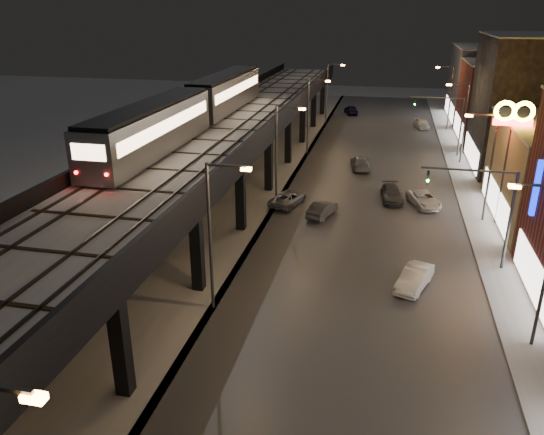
{
  "coord_description": "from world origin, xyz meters",
  "views": [
    {
      "loc": [
        8.65,
        -13.01,
        16.8
      ],
      "look_at": [
        2.28,
        15.79,
        5.0
      ],
      "focal_mm": 35.0,
      "sensor_mm": 36.0,
      "label": 1
    }
  ],
  "objects_px": {
    "car_far_white": "(351,110)",
    "car_onc_dark": "(424,200)",
    "car_mid_silver": "(288,199)",
    "subway_train": "(195,106)",
    "car_onc_white": "(392,195)",
    "car_near_white": "(322,210)",
    "car_mid_dark": "(360,163)",
    "car_onc_red": "(422,124)",
    "car_onc_silver": "(414,279)"
  },
  "relations": [
    {
      "from": "subway_train",
      "to": "car_onc_dark",
      "type": "xyz_separation_m",
      "value": [
        20.8,
        1.12,
        -7.77
      ]
    },
    {
      "from": "car_far_white",
      "to": "car_onc_red",
      "type": "height_order",
      "value": "car_far_white"
    },
    {
      "from": "car_onc_dark",
      "to": "car_onc_white",
      "type": "bearing_deg",
      "value": 146.83
    },
    {
      "from": "car_far_white",
      "to": "car_onc_white",
      "type": "height_order",
      "value": "car_far_white"
    },
    {
      "from": "car_onc_silver",
      "to": "car_onc_white",
      "type": "relative_size",
      "value": 0.92
    },
    {
      "from": "car_onc_white",
      "to": "car_near_white",
      "type": "bearing_deg",
      "value": -144.14
    },
    {
      "from": "subway_train",
      "to": "car_onc_white",
      "type": "bearing_deg",
      "value": 6.04
    },
    {
      "from": "car_onc_dark",
      "to": "car_onc_silver",
      "type": "bearing_deg",
      "value": -112.26
    },
    {
      "from": "car_near_white",
      "to": "car_onc_red",
      "type": "bearing_deg",
      "value": -87.22
    },
    {
      "from": "car_onc_silver",
      "to": "car_onc_white",
      "type": "height_order",
      "value": "car_onc_silver"
    },
    {
      "from": "car_near_white",
      "to": "car_onc_dark",
      "type": "xyz_separation_m",
      "value": [
        8.56,
        4.47,
        -0.02
      ]
    },
    {
      "from": "car_mid_dark",
      "to": "car_onc_white",
      "type": "bearing_deg",
      "value": 100.87
    },
    {
      "from": "car_onc_white",
      "to": "car_onc_dark",
      "type": "bearing_deg",
      "value": -22.11
    },
    {
      "from": "car_mid_dark",
      "to": "car_onc_red",
      "type": "xyz_separation_m",
      "value": [
        7.45,
        23.04,
        0.02
      ]
    },
    {
      "from": "car_far_white",
      "to": "car_onc_dark",
      "type": "height_order",
      "value": "car_far_white"
    },
    {
      "from": "subway_train",
      "to": "car_onc_white",
      "type": "distance_m",
      "value": 19.66
    },
    {
      "from": "subway_train",
      "to": "car_onc_dark",
      "type": "height_order",
      "value": "subway_train"
    },
    {
      "from": "car_near_white",
      "to": "car_mid_dark",
      "type": "xyz_separation_m",
      "value": [
        2.24,
        15.07,
        0.05
      ]
    },
    {
      "from": "car_mid_silver",
      "to": "subway_train",
      "type": "bearing_deg",
      "value": 6.17
    },
    {
      "from": "car_near_white",
      "to": "car_onc_dark",
      "type": "height_order",
      "value": "car_near_white"
    },
    {
      "from": "car_mid_silver",
      "to": "car_onc_red",
      "type": "relative_size",
      "value": 1.09
    },
    {
      "from": "car_mid_silver",
      "to": "car_onc_silver",
      "type": "xyz_separation_m",
      "value": [
        10.72,
        -13.16,
        0.03
      ]
    },
    {
      "from": "car_onc_silver",
      "to": "car_onc_red",
      "type": "bearing_deg",
      "value": 106.73
    },
    {
      "from": "car_onc_silver",
      "to": "car_onc_white",
      "type": "distance_m",
      "value": 16.41
    },
    {
      "from": "car_far_white",
      "to": "car_onc_dark",
      "type": "distance_m",
      "value": 43.53
    },
    {
      "from": "car_near_white",
      "to": "car_onc_silver",
      "type": "xyz_separation_m",
      "value": [
        7.32,
        -11.08,
        0.03
      ]
    },
    {
      "from": "subway_train",
      "to": "car_onc_red",
      "type": "relative_size",
      "value": 8.7
    },
    {
      "from": "car_far_white",
      "to": "car_onc_dark",
      "type": "xyz_separation_m",
      "value": [
        9.89,
        -42.39,
        -0.1
      ]
    },
    {
      "from": "car_mid_silver",
      "to": "car_mid_dark",
      "type": "xyz_separation_m",
      "value": [
        5.64,
        12.99,
        0.06
      ]
    },
    {
      "from": "car_mid_dark",
      "to": "car_onc_dark",
      "type": "distance_m",
      "value": 12.35
    },
    {
      "from": "car_onc_dark",
      "to": "car_onc_red",
      "type": "relative_size",
      "value": 1.07
    },
    {
      "from": "car_mid_silver",
      "to": "car_onc_red",
      "type": "height_order",
      "value": "car_onc_red"
    },
    {
      "from": "car_onc_white",
      "to": "car_onc_red",
      "type": "distance_m",
      "value": 33.1
    },
    {
      "from": "car_near_white",
      "to": "car_mid_silver",
      "type": "distance_m",
      "value": 3.99
    },
    {
      "from": "subway_train",
      "to": "car_onc_white",
      "type": "xyz_separation_m",
      "value": [
        17.97,
        1.9,
        -7.74
      ]
    },
    {
      "from": "car_mid_silver",
      "to": "car_onc_dark",
      "type": "xyz_separation_m",
      "value": [
        11.96,
        2.38,
        -0.02
      ]
    },
    {
      "from": "car_onc_silver",
      "to": "car_onc_white",
      "type": "bearing_deg",
      "value": 115.03
    },
    {
      "from": "subway_train",
      "to": "car_near_white",
      "type": "bearing_deg",
      "value": -15.29
    },
    {
      "from": "subway_train",
      "to": "car_mid_silver",
      "type": "relative_size",
      "value": 7.95
    },
    {
      "from": "car_near_white",
      "to": "car_far_white",
      "type": "relative_size",
      "value": 0.92
    },
    {
      "from": "car_onc_silver",
      "to": "car_mid_dark",
      "type": "bearing_deg",
      "value": 120.47
    },
    {
      "from": "car_far_white",
      "to": "car_onc_dark",
      "type": "relative_size",
      "value": 0.95
    },
    {
      "from": "car_near_white",
      "to": "car_mid_dark",
      "type": "distance_m",
      "value": 15.24
    },
    {
      "from": "car_mid_dark",
      "to": "car_far_white",
      "type": "distance_m",
      "value": 31.98
    },
    {
      "from": "subway_train",
      "to": "car_near_white",
      "type": "distance_m",
      "value": 14.87
    },
    {
      "from": "car_mid_dark",
      "to": "car_onc_dark",
      "type": "relative_size",
      "value": 1.07
    },
    {
      "from": "subway_train",
      "to": "car_onc_silver",
      "type": "bearing_deg",
      "value": -36.42
    },
    {
      "from": "car_near_white",
      "to": "car_onc_white",
      "type": "height_order",
      "value": "car_onc_white"
    },
    {
      "from": "car_near_white",
      "to": "subway_train",
      "type": "bearing_deg",
      "value": 1.74
    },
    {
      "from": "car_onc_silver",
      "to": "car_onc_dark",
      "type": "relative_size",
      "value": 0.91
    }
  ]
}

